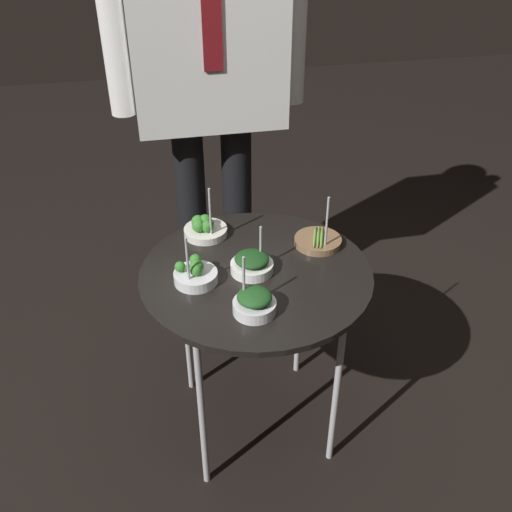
% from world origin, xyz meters
% --- Properties ---
extents(ground_plane, '(8.00, 8.00, 0.00)m').
position_xyz_m(ground_plane, '(0.00, 0.00, 0.00)').
color(ground_plane, black).
extents(serving_cart, '(0.66, 0.66, 0.62)m').
position_xyz_m(serving_cart, '(0.00, 0.00, 0.58)').
color(serving_cart, black).
rests_on(serving_cart, ground_plane).
extents(bowl_spinach_back_right, '(0.12, 0.12, 0.13)m').
position_xyz_m(bowl_spinach_back_right, '(-0.01, -0.00, 0.65)').
color(bowl_spinach_back_right, white).
rests_on(bowl_spinach_back_right, serving_cart).
extents(bowl_spinach_center, '(0.11, 0.11, 0.16)m').
position_xyz_m(bowl_spinach_center, '(-0.04, -0.17, 0.65)').
color(bowl_spinach_center, silver).
rests_on(bowl_spinach_center, serving_cart).
extents(bowl_broccoli_front_left, '(0.13, 0.13, 0.17)m').
position_xyz_m(bowl_broccoli_front_left, '(-0.11, 0.22, 0.65)').
color(bowl_broccoli_front_left, silver).
rests_on(bowl_broccoli_front_left, serving_cart).
extents(bowl_asparagus_mid_right, '(0.14, 0.14, 0.18)m').
position_xyz_m(bowl_asparagus_mid_right, '(0.21, 0.09, 0.64)').
color(bowl_asparagus_mid_right, brown).
rests_on(bowl_asparagus_mid_right, serving_cart).
extents(bowl_broccoli_far_rim, '(0.12, 0.12, 0.16)m').
position_xyz_m(bowl_broccoli_far_rim, '(-0.17, -0.01, 0.65)').
color(bowl_broccoli_far_rim, silver).
rests_on(bowl_broccoli_far_rim, serving_cart).
extents(waiter_figure, '(0.64, 0.24, 1.72)m').
position_xyz_m(waiter_figure, '(-0.04, 0.55, 1.09)').
color(waiter_figure, black).
rests_on(waiter_figure, ground_plane).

